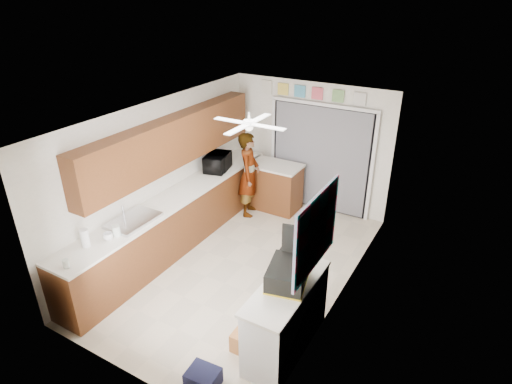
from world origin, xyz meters
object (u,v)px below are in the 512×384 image
at_px(dog, 284,260).
at_px(cardboard_box, 250,342).
at_px(cup, 108,236).
at_px(paper_towel_roll, 85,238).
at_px(suitcase, 288,274).
at_px(navy_crate, 203,378).
at_px(microwave, 218,162).
at_px(man, 249,175).

bearing_deg(dog, cardboard_box, -84.79).
height_order(cup, paper_towel_roll, paper_towel_roll).
xyz_separation_m(suitcase, dog, (-0.67, 1.32, -0.84)).
bearing_deg(cardboard_box, paper_towel_roll, -172.63).
xyz_separation_m(cardboard_box, navy_crate, (-0.19, -0.71, -0.02)).
xyz_separation_m(microwave, suitcase, (2.63, -2.38, -0.03)).
distance_m(cup, cardboard_box, 2.39).
xyz_separation_m(suitcase, navy_crate, (-0.51, -1.05, -0.96)).
xyz_separation_m(microwave, paper_towel_roll, (-0.06, -3.02, -0.03)).
bearing_deg(man, cardboard_box, -168.85).
bearing_deg(suitcase, cardboard_box, -146.94).
xyz_separation_m(cup, navy_crate, (2.04, -0.66, -0.88)).
xyz_separation_m(paper_towel_roll, cardboard_box, (2.37, 0.31, -0.94)).
relative_size(navy_crate, man, 0.21).
bearing_deg(cup, paper_towel_roll, -118.62).
bearing_deg(suitcase, dog, 103.92).
xyz_separation_m(cup, man, (0.41, 3.09, -0.16)).
xyz_separation_m(microwave, cardboard_box, (2.30, -2.72, -0.97)).
bearing_deg(man, microwave, 103.69).
bearing_deg(microwave, cardboard_box, -153.99).
xyz_separation_m(navy_crate, dog, (-0.16, 2.37, 0.12)).
distance_m(microwave, cup, 2.77).
distance_m(navy_crate, dog, 2.38).
xyz_separation_m(cup, dog, (1.88, 1.70, -0.77)).
distance_m(microwave, cardboard_box, 3.69).
bearing_deg(cup, suitcase, 8.63).
height_order(microwave, navy_crate, microwave).
distance_m(cup, navy_crate, 2.32).
xyz_separation_m(paper_towel_roll, dog, (2.02, 1.96, -0.84)).
relative_size(microwave, cardboard_box, 1.39).
bearing_deg(suitcase, microwave, 124.68).
relative_size(suitcase, dog, 1.00).
xyz_separation_m(cup, cardboard_box, (2.23, 0.05, -0.86)).
relative_size(cup, dog, 0.23).
height_order(cup, navy_crate, cup).
relative_size(paper_towel_roll, navy_crate, 0.71).
bearing_deg(dog, suitcase, -69.60).
bearing_deg(navy_crate, dog, 93.94).
bearing_deg(dog, man, 129.92).
bearing_deg(microwave, dog, -132.76).
distance_m(microwave, paper_towel_roll, 3.02).
height_order(cardboard_box, navy_crate, cardboard_box).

